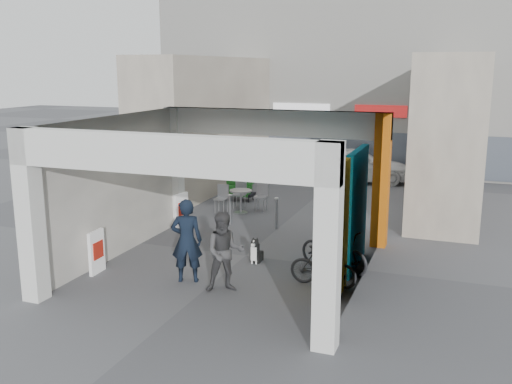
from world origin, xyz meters
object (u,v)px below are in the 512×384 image
at_px(cafe_set, 241,201).
at_px(bicycle_front, 334,251).
at_px(man_with_dog, 187,241).
at_px(man_back_turned, 225,252).
at_px(man_elderly, 332,226).
at_px(man_crates, 340,169).
at_px(produce_stand, 239,192).
at_px(bicycle_rear, 323,267).
at_px(white_van, 355,165).
at_px(border_collie, 256,252).

xyz_separation_m(cafe_set, bicycle_front, (4.13, -4.51, 0.16)).
xyz_separation_m(man_with_dog, man_back_turned, (1.01, -0.24, -0.08)).
xyz_separation_m(man_elderly, man_crates, (-1.22, 6.70, 0.25)).
xyz_separation_m(man_with_dog, bicycle_front, (2.87, 1.79, -0.46)).
distance_m(produce_stand, man_with_dog, 7.92).
bearing_deg(bicycle_rear, produce_stand, 38.16).
bearing_deg(bicycle_rear, bicycle_front, 3.75).
relative_size(produce_stand, man_with_dog, 0.59).
distance_m(cafe_set, man_with_dog, 6.45).
bearing_deg(bicycle_front, white_van, 29.87).
relative_size(cafe_set, man_crates, 0.76).
height_order(border_collie, white_van, white_van).
bearing_deg(man_with_dog, white_van, -117.58).
bearing_deg(man_crates, produce_stand, 51.54).
xyz_separation_m(cafe_set, man_with_dog, (1.25, -6.30, 0.61)).
height_order(produce_stand, man_elderly, man_elderly).
height_order(produce_stand, man_crates, man_crates).
relative_size(produce_stand, bicycle_rear, 0.74).
bearing_deg(bicycle_rear, cafe_set, 40.30).
distance_m(produce_stand, man_crates, 3.82).
xyz_separation_m(produce_stand, man_back_turned, (2.88, -7.90, 0.57)).
relative_size(cafe_set, bicycle_rear, 1.01).
height_order(bicycle_front, white_van, white_van).
relative_size(produce_stand, white_van, 0.26).
height_order(man_back_turned, white_van, man_back_turned).
height_order(man_with_dog, bicycle_front, man_with_dog).
bearing_deg(cafe_set, man_back_turned, -70.92).
height_order(man_back_turned, man_elderly, man_back_turned).
xyz_separation_m(border_collie, man_back_turned, (0.02, -1.90, 0.60)).
distance_m(border_collie, man_back_turned, 2.00).
height_order(man_elderly, bicycle_rear, man_elderly).
height_order(cafe_set, border_collie, cafe_set).
bearing_deg(man_crates, bicycle_rear, 120.36).
distance_m(produce_stand, man_elderly, 6.53).
height_order(border_collie, man_back_turned, man_back_turned).
height_order(cafe_set, man_back_turned, man_back_turned).
xyz_separation_m(cafe_set, border_collie, (2.24, -4.63, -0.07)).
height_order(man_back_turned, bicycle_rear, man_back_turned).
bearing_deg(bicycle_front, bicycle_rear, -158.15).
distance_m(man_crates, white_van, 2.73).
height_order(man_with_dog, man_crates, man_crates).
bearing_deg(man_with_dog, border_collie, -141.76).
xyz_separation_m(man_elderly, white_van, (-1.16, 9.42, -0.01)).
xyz_separation_m(border_collie, man_with_dog, (-0.99, -1.67, 0.68)).
bearing_deg(white_van, produce_stand, 128.29).
relative_size(man_elderly, man_crates, 0.74).
xyz_separation_m(man_back_turned, bicycle_rear, (1.87, 0.97, -0.41)).
relative_size(man_back_turned, man_crates, 0.86).
distance_m(man_crates, bicycle_rear, 9.02).
distance_m(man_elderly, bicycle_rear, 2.21).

